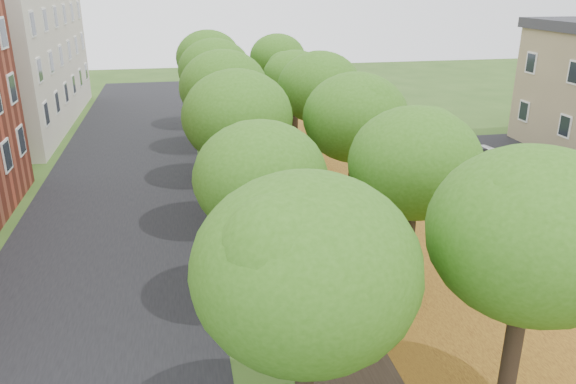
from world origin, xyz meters
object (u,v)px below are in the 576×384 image
bench (356,329)px  car_white (471,157)px  car_red (545,200)px  car_grey (474,159)px

bench → car_white: (10.90, 13.86, 0.31)m
car_red → car_white: size_ratio=0.84×
car_grey → car_white: car_grey is taller
car_grey → bench: bearing=123.7°
car_grey → car_white: size_ratio=0.96×
car_red → car_grey: bearing=-1.8°
bench → car_red: size_ratio=0.41×
bench → car_white: car_white is taller
bench → car_grey: (10.90, 13.47, 0.31)m
car_red → car_grey: size_ratio=0.87×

